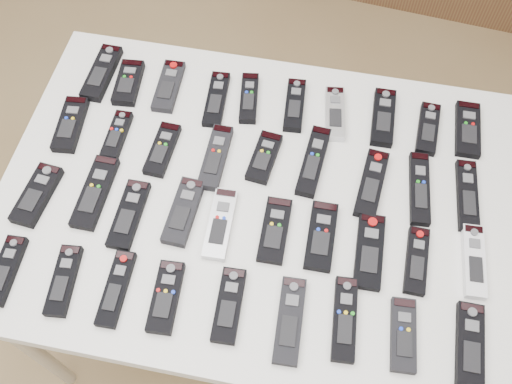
% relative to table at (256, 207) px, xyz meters
% --- Properties ---
extents(ground, '(4.00, 4.00, 0.00)m').
position_rel_table_xyz_m(ground, '(-0.06, 0.00, -0.72)').
color(ground, olive).
rests_on(ground, ground).
extents(table, '(1.25, 0.88, 0.78)m').
position_rel_table_xyz_m(table, '(0.00, 0.00, 0.00)').
color(table, white).
rests_on(table, ground).
extents(remote_0, '(0.06, 0.19, 0.02)m').
position_rel_table_xyz_m(remote_0, '(-0.49, 0.29, 0.07)').
color(remote_0, black).
rests_on(remote_0, table).
extents(remote_1, '(0.07, 0.15, 0.02)m').
position_rel_table_xyz_m(remote_1, '(-0.41, 0.27, 0.07)').
color(remote_1, black).
rests_on(remote_1, table).
extents(remote_2, '(0.06, 0.17, 0.02)m').
position_rel_table_xyz_m(remote_2, '(-0.30, 0.28, 0.07)').
color(remote_2, black).
rests_on(remote_2, table).
extents(remote_3, '(0.06, 0.18, 0.02)m').
position_rel_table_xyz_m(remote_3, '(-0.16, 0.27, 0.07)').
color(remote_3, black).
rests_on(remote_3, table).
extents(remote_4, '(0.07, 0.16, 0.02)m').
position_rel_table_xyz_m(remote_4, '(-0.07, 0.28, 0.07)').
color(remote_4, black).
rests_on(remote_4, table).
extents(remote_5, '(0.06, 0.17, 0.02)m').
position_rel_table_xyz_m(remote_5, '(0.05, 0.28, 0.07)').
color(remote_5, black).
rests_on(remote_5, table).
extents(remote_6, '(0.07, 0.17, 0.02)m').
position_rel_table_xyz_m(remote_6, '(0.16, 0.28, 0.07)').
color(remote_6, '#B7B7BC').
rests_on(remote_6, table).
extents(remote_7, '(0.06, 0.18, 0.02)m').
position_rel_table_xyz_m(remote_7, '(0.28, 0.29, 0.07)').
color(remote_7, black).
rests_on(remote_7, table).
extents(remote_8, '(0.06, 0.16, 0.02)m').
position_rel_table_xyz_m(remote_8, '(0.40, 0.28, 0.07)').
color(remote_8, black).
rests_on(remote_8, table).
extents(remote_9, '(0.06, 0.17, 0.02)m').
position_rel_table_xyz_m(remote_9, '(0.50, 0.29, 0.07)').
color(remote_9, black).
rests_on(remote_9, table).
extents(remote_10, '(0.07, 0.17, 0.02)m').
position_rel_table_xyz_m(remote_10, '(-0.51, 0.11, 0.07)').
color(remote_10, black).
rests_on(remote_10, table).
extents(remote_11, '(0.05, 0.14, 0.02)m').
position_rel_table_xyz_m(remote_11, '(-0.38, 0.10, 0.07)').
color(remote_11, black).
rests_on(remote_11, table).
extents(remote_12, '(0.06, 0.16, 0.02)m').
position_rel_table_xyz_m(remote_12, '(-0.26, 0.08, 0.07)').
color(remote_12, black).
rests_on(remote_12, table).
extents(remote_13, '(0.05, 0.18, 0.02)m').
position_rel_table_xyz_m(remote_13, '(-0.12, 0.08, 0.07)').
color(remote_13, black).
rests_on(remote_13, table).
extents(remote_14, '(0.07, 0.15, 0.02)m').
position_rel_table_xyz_m(remote_14, '(-0.00, 0.11, 0.07)').
color(remote_14, black).
rests_on(remote_14, table).
extents(remote_15, '(0.06, 0.20, 0.02)m').
position_rel_table_xyz_m(remote_15, '(0.12, 0.12, 0.07)').
color(remote_15, black).
rests_on(remote_15, table).
extents(remote_16, '(0.07, 0.19, 0.02)m').
position_rel_table_xyz_m(remote_16, '(0.27, 0.08, 0.07)').
color(remote_16, black).
rests_on(remote_16, table).
extents(remote_17, '(0.06, 0.20, 0.02)m').
position_rel_table_xyz_m(remote_17, '(0.39, 0.09, 0.07)').
color(remote_17, black).
rests_on(remote_17, table).
extents(remote_18, '(0.06, 0.19, 0.02)m').
position_rel_table_xyz_m(remote_18, '(0.50, 0.09, 0.07)').
color(remote_18, black).
rests_on(remote_18, table).
extents(remote_19, '(0.08, 0.17, 0.02)m').
position_rel_table_xyz_m(remote_19, '(-0.52, -0.10, 0.07)').
color(remote_19, black).
rests_on(remote_19, table).
extents(remote_20, '(0.06, 0.20, 0.02)m').
position_rel_table_xyz_m(remote_20, '(-0.38, -0.07, 0.07)').
color(remote_20, black).
rests_on(remote_20, table).
extents(remote_21, '(0.06, 0.18, 0.02)m').
position_rel_table_xyz_m(remote_21, '(-0.28, -0.11, 0.07)').
color(remote_21, black).
rests_on(remote_21, table).
extents(remote_22, '(0.07, 0.18, 0.02)m').
position_rel_table_xyz_m(remote_22, '(-0.16, -0.08, 0.07)').
color(remote_22, black).
rests_on(remote_22, table).
extents(remote_23, '(0.06, 0.18, 0.02)m').
position_rel_table_xyz_m(remote_23, '(-0.07, -0.09, 0.07)').
color(remote_23, '#B7B7BC').
rests_on(remote_23, table).
extents(remote_24, '(0.06, 0.17, 0.02)m').
position_rel_table_xyz_m(remote_24, '(0.06, -0.09, 0.07)').
color(remote_24, black).
rests_on(remote_24, table).
extents(remote_25, '(0.06, 0.17, 0.02)m').
position_rel_table_xyz_m(remote_25, '(0.17, -0.08, 0.07)').
color(remote_25, black).
rests_on(remote_25, table).
extents(remote_26, '(0.06, 0.18, 0.02)m').
position_rel_table_xyz_m(remote_26, '(0.28, -0.10, 0.07)').
color(remote_26, black).
rests_on(remote_26, table).
extents(remote_27, '(0.05, 0.16, 0.02)m').
position_rel_table_xyz_m(remote_27, '(0.39, -0.10, 0.07)').
color(remote_27, black).
rests_on(remote_27, table).
extents(remote_28, '(0.06, 0.18, 0.02)m').
position_rel_table_xyz_m(remote_28, '(0.52, -0.08, 0.07)').
color(remote_28, silver).
rests_on(remote_28, table).
extents(remote_29, '(0.05, 0.16, 0.02)m').
position_rel_table_xyz_m(remote_29, '(-0.51, -0.30, 0.07)').
color(remote_29, black).
rests_on(remote_29, table).
extents(remote_30, '(0.06, 0.17, 0.02)m').
position_rel_table_xyz_m(remote_30, '(-0.38, -0.30, 0.07)').
color(remote_30, black).
rests_on(remote_30, table).
extents(remote_31, '(0.05, 0.18, 0.02)m').
position_rel_table_xyz_m(remote_31, '(-0.26, -0.29, 0.07)').
color(remote_31, black).
rests_on(remote_31, table).
extents(remote_32, '(0.06, 0.16, 0.02)m').
position_rel_table_xyz_m(remote_32, '(-0.14, -0.29, 0.07)').
color(remote_32, black).
rests_on(remote_32, table).
extents(remote_33, '(0.06, 0.17, 0.02)m').
position_rel_table_xyz_m(remote_33, '(-0.00, -0.28, 0.07)').
color(remote_33, black).
rests_on(remote_33, table).
extents(remote_34, '(0.06, 0.19, 0.02)m').
position_rel_table_xyz_m(remote_34, '(0.13, -0.29, 0.07)').
color(remote_34, black).
rests_on(remote_34, table).
extents(remote_35, '(0.06, 0.19, 0.02)m').
position_rel_table_xyz_m(remote_35, '(0.24, -0.27, 0.07)').
color(remote_35, black).
rests_on(remote_35, table).
extents(remote_36, '(0.06, 0.16, 0.02)m').
position_rel_table_xyz_m(remote_36, '(0.37, -0.28, 0.07)').
color(remote_36, black).
rests_on(remote_36, table).
extents(remote_37, '(0.06, 0.18, 0.02)m').
position_rel_table_xyz_m(remote_37, '(0.51, -0.27, 0.07)').
color(remote_37, black).
rests_on(remote_37, table).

